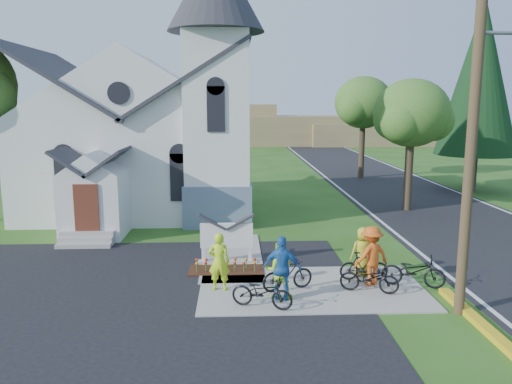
{
  "coord_description": "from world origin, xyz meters",
  "views": [
    {
      "loc": [
        -0.9,
        -14.29,
        5.75
      ],
      "look_at": [
        -0.06,
        5.0,
        2.31
      ],
      "focal_mm": 35.0,
      "sensor_mm": 36.0,
      "label": 1
    }
  ],
  "objects_px": {
    "church_sign": "(227,236)",
    "bike_2": "(369,278)",
    "cyclist_1": "(279,270)",
    "cyclist_3": "(371,256)",
    "bike_4": "(413,271)",
    "bike_0": "(262,292)",
    "bike_1": "(288,274)",
    "cyclist_2": "(282,268)",
    "cyclist_0": "(219,261)",
    "cyclist_4": "(363,252)",
    "utility_pole": "(476,117)",
    "bike_3": "(364,266)"
  },
  "relations": [
    {
      "from": "church_sign",
      "to": "bike_2",
      "type": "relative_size",
      "value": 1.24
    },
    {
      "from": "church_sign",
      "to": "cyclist_1",
      "type": "height_order",
      "value": "cyclist_1"
    },
    {
      "from": "bike_2",
      "to": "cyclist_3",
      "type": "distance_m",
      "value": 0.85
    },
    {
      "from": "church_sign",
      "to": "bike_4",
      "type": "distance_m",
      "value": 6.52
    },
    {
      "from": "bike_0",
      "to": "bike_1",
      "type": "bearing_deg",
      "value": -13.85
    },
    {
      "from": "cyclist_1",
      "to": "cyclist_2",
      "type": "height_order",
      "value": "cyclist_2"
    },
    {
      "from": "cyclist_1",
      "to": "cyclist_2",
      "type": "xyz_separation_m",
      "value": [
        0.08,
        -0.15,
        0.1
      ]
    },
    {
      "from": "bike_1",
      "to": "cyclist_1",
      "type": "bearing_deg",
      "value": 132.14
    },
    {
      "from": "bike_2",
      "to": "bike_4",
      "type": "bearing_deg",
      "value": -56.3
    },
    {
      "from": "bike_1",
      "to": "cyclist_0",
      "type": "bearing_deg",
      "value": 67.31
    },
    {
      "from": "bike_2",
      "to": "cyclist_4",
      "type": "bearing_deg",
      "value": 11.49
    },
    {
      "from": "church_sign",
      "to": "utility_pole",
      "type": "xyz_separation_m",
      "value": [
        6.56,
        -4.7,
        4.38
      ]
    },
    {
      "from": "cyclist_1",
      "to": "bike_3",
      "type": "xyz_separation_m",
      "value": [
        2.9,
        1.37,
        -0.38
      ]
    },
    {
      "from": "cyclist_0",
      "to": "church_sign",
      "type": "bearing_deg",
      "value": -87.31
    },
    {
      "from": "cyclist_1",
      "to": "utility_pole",
      "type": "bearing_deg",
      "value": 170.03
    },
    {
      "from": "bike_3",
      "to": "cyclist_3",
      "type": "bearing_deg",
      "value": -161.51
    },
    {
      "from": "cyclist_0",
      "to": "bike_0",
      "type": "xyz_separation_m",
      "value": [
        1.24,
        -1.44,
        -0.44
      ]
    },
    {
      "from": "bike_3",
      "to": "cyclist_1",
      "type": "bearing_deg",
      "value": 117.98
    },
    {
      "from": "utility_pole",
      "to": "cyclist_4",
      "type": "height_order",
      "value": "utility_pole"
    },
    {
      "from": "cyclist_2",
      "to": "bike_4",
      "type": "bearing_deg",
      "value": -156.45
    },
    {
      "from": "bike_2",
      "to": "bike_0",
      "type": "bearing_deg",
      "value": 125.22
    },
    {
      "from": "cyclist_0",
      "to": "cyclist_3",
      "type": "relative_size",
      "value": 0.96
    },
    {
      "from": "bike_2",
      "to": "cyclist_3",
      "type": "bearing_deg",
      "value": -0.77
    },
    {
      "from": "bike_0",
      "to": "cyclist_4",
      "type": "height_order",
      "value": "cyclist_4"
    },
    {
      "from": "cyclist_0",
      "to": "cyclist_1",
      "type": "xyz_separation_m",
      "value": [
        1.79,
        -0.72,
        -0.05
      ]
    },
    {
      "from": "bike_3",
      "to": "bike_4",
      "type": "height_order",
      "value": "bike_4"
    },
    {
      "from": "bike_2",
      "to": "bike_3",
      "type": "xyz_separation_m",
      "value": [
        0.11,
        1.07,
        0.01
      ]
    },
    {
      "from": "bike_0",
      "to": "cyclist_4",
      "type": "xyz_separation_m",
      "value": [
        3.51,
        2.53,
        0.36
      ]
    },
    {
      "from": "cyclist_4",
      "to": "bike_3",
      "type": "bearing_deg",
      "value": 76.67
    },
    {
      "from": "bike_3",
      "to": "utility_pole",
      "type": "bearing_deg",
      "value": -138.93
    },
    {
      "from": "utility_pole",
      "to": "cyclist_4",
      "type": "bearing_deg",
      "value": 123.37
    },
    {
      "from": "church_sign",
      "to": "bike_4",
      "type": "xyz_separation_m",
      "value": [
        5.9,
        -2.74,
        -0.47
      ]
    },
    {
      "from": "utility_pole",
      "to": "church_sign",
      "type": "bearing_deg",
      "value": 144.4
    },
    {
      "from": "cyclist_0",
      "to": "bike_2",
      "type": "distance_m",
      "value": 4.62
    },
    {
      "from": "bike_1",
      "to": "cyclist_2",
      "type": "height_order",
      "value": "cyclist_2"
    },
    {
      "from": "cyclist_1",
      "to": "cyclist_3",
      "type": "bearing_deg",
      "value": -158.21
    },
    {
      "from": "church_sign",
      "to": "bike_1",
      "type": "distance_m",
      "value": 3.49
    },
    {
      "from": "cyclist_0",
      "to": "cyclist_2",
      "type": "height_order",
      "value": "cyclist_2"
    },
    {
      "from": "church_sign",
      "to": "cyclist_4",
      "type": "xyz_separation_m",
      "value": [
        4.56,
        -1.66,
        -0.15
      ]
    },
    {
      "from": "cyclist_4",
      "to": "utility_pole",
      "type": "bearing_deg",
      "value": 118.1
    },
    {
      "from": "church_sign",
      "to": "bike_3",
      "type": "distance_m",
      "value": 4.99
    },
    {
      "from": "utility_pole",
      "to": "cyclist_3",
      "type": "bearing_deg",
      "value": 131.51
    },
    {
      "from": "cyclist_0",
      "to": "bike_3",
      "type": "xyz_separation_m",
      "value": [
        4.69,
        0.65,
        -0.43
      ]
    },
    {
      "from": "bike_0",
      "to": "bike_3",
      "type": "distance_m",
      "value": 4.03
    },
    {
      "from": "cyclist_2",
      "to": "bike_4",
      "type": "relative_size",
      "value": 0.99
    },
    {
      "from": "bike_2",
      "to": "cyclist_2",
      "type": "bearing_deg",
      "value": 117.66
    },
    {
      "from": "bike_1",
      "to": "bike_4",
      "type": "xyz_separation_m",
      "value": [
        3.98,
        0.14,
        0.0
      ]
    },
    {
      "from": "church_sign",
      "to": "cyclist_3",
      "type": "bearing_deg",
      "value": -28.42
    },
    {
      "from": "cyclist_3",
      "to": "bike_3",
      "type": "height_order",
      "value": "cyclist_3"
    },
    {
      "from": "bike_0",
      "to": "bike_3",
      "type": "height_order",
      "value": "bike_3"
    }
  ]
}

